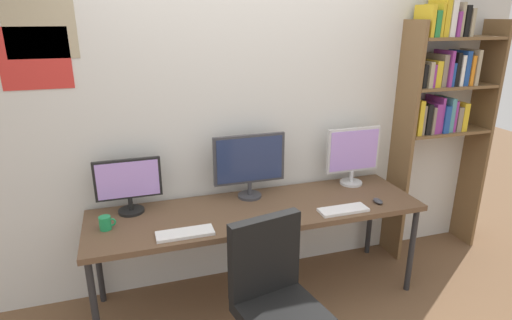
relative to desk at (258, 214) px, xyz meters
name	(u,v)px	position (x,y,z in m)	size (l,w,h in m)	color
wall_back	(241,119)	(0.00, 0.42, 0.61)	(4.78, 0.11, 2.60)	silver
desk	(258,214)	(0.00, 0.00, 0.00)	(2.38, 0.68, 0.74)	brown
bookshelf	(442,98)	(1.68, 0.23, 0.71)	(0.83, 0.28, 2.18)	brown
office_chair	(276,319)	(-0.14, -0.75, -0.29)	(0.52, 0.52, 0.99)	#2D2D33
monitor_left	(128,183)	(-0.87, 0.21, 0.26)	(0.45, 0.18, 0.39)	black
monitor_center	(249,163)	(0.00, 0.21, 0.33)	(0.55, 0.18, 0.49)	#38383D
monitor_right	(353,154)	(0.87, 0.21, 0.31)	(0.46, 0.18, 0.47)	silver
keyboard_left	(185,233)	(-0.56, -0.23, 0.06)	(0.36, 0.13, 0.02)	silver
keyboard_right	(343,210)	(0.56, -0.23, 0.06)	(0.35, 0.13, 0.02)	silver
computer_mouse	(378,201)	(0.87, -0.18, 0.06)	(0.06, 0.10, 0.03)	#38383D
coffee_mug	(106,223)	(-1.04, 0.00, 0.09)	(0.11, 0.08, 0.09)	#1E8C4C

